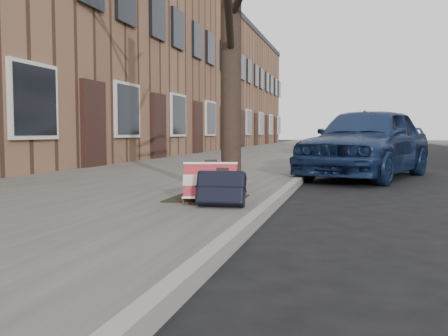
% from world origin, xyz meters
% --- Properties ---
extents(ground, '(120.00, 120.00, 0.00)m').
position_xyz_m(ground, '(0.00, 0.00, 0.00)').
color(ground, black).
rests_on(ground, ground).
extents(near_sidewalk, '(5.00, 70.00, 0.12)m').
position_xyz_m(near_sidewalk, '(-3.70, 15.00, 0.06)').
color(near_sidewalk, slate).
rests_on(near_sidewalk, ground).
extents(house_near, '(6.80, 40.00, 7.00)m').
position_xyz_m(house_near, '(-9.60, 16.00, 3.50)').
color(house_near, brown).
rests_on(house_near, ground).
extents(dirt_patch, '(0.85, 0.85, 0.02)m').
position_xyz_m(dirt_patch, '(-2.00, 1.20, 0.13)').
color(dirt_patch, black).
rests_on(dirt_patch, near_sidewalk).
extents(suitcase_red, '(0.64, 0.44, 0.45)m').
position_xyz_m(suitcase_red, '(-1.86, 0.86, 0.34)').
color(suitcase_red, maroon).
rests_on(suitcase_red, near_sidewalk).
extents(suitcase_navy, '(0.54, 0.34, 0.40)m').
position_xyz_m(suitcase_navy, '(-1.68, 0.62, 0.32)').
color(suitcase_navy, black).
rests_on(suitcase_navy, near_sidewalk).
extents(car_near_front, '(3.02, 4.56, 1.44)m').
position_xyz_m(car_near_front, '(-0.06, 5.95, 0.72)').
color(car_near_front, navy).
rests_on(car_near_front, ground).
extents(car_near_mid, '(1.96, 4.89, 1.58)m').
position_xyz_m(car_near_mid, '(0.06, 13.87, 0.79)').
color(car_near_mid, '#9CA0A4').
rests_on(car_near_mid, ground).
extents(car_near_back, '(3.94, 5.97, 1.52)m').
position_xyz_m(car_near_back, '(-0.11, 24.30, 0.76)').
color(car_near_back, '#37363C').
rests_on(car_near_back, ground).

